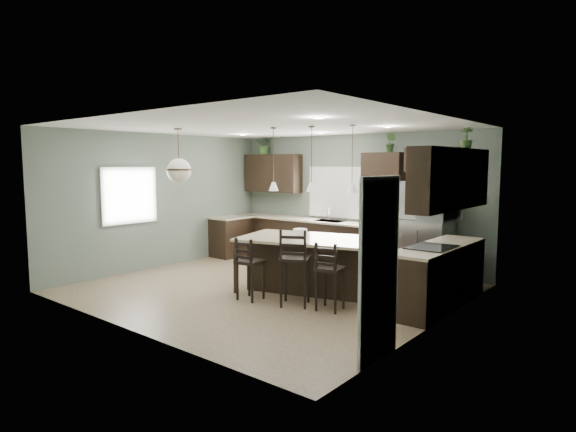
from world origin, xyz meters
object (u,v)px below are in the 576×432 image
(kitchen_island, at_px, (311,264))
(bar_stool_center, at_px, (295,267))
(bar_stool_right, at_px, (330,276))
(refrigerator, at_px, (426,231))
(plant_back_left, at_px, (265,145))
(serving_dish, at_px, (300,233))
(bar_stool_left, at_px, (250,269))

(kitchen_island, distance_m, bar_stool_center, 0.90)
(kitchen_island, height_order, bar_stool_right, bar_stool_right)
(refrigerator, relative_size, plant_back_left, 3.93)
(refrigerator, distance_m, serving_dish, 2.50)
(kitchen_island, height_order, plant_back_left, plant_back_left)
(plant_back_left, bearing_deg, serving_dish, -38.62)
(refrigerator, xyz_separation_m, bar_stool_left, (-1.59, -3.09, -0.42))
(serving_dish, relative_size, bar_stool_right, 0.23)
(serving_dish, distance_m, bar_stool_left, 1.13)
(bar_stool_center, bearing_deg, bar_stool_left, 167.21)
(bar_stool_left, distance_m, plant_back_left, 4.70)
(refrigerator, xyz_separation_m, bar_stool_right, (-0.29, -2.74, -0.41))
(refrigerator, height_order, plant_back_left, plant_back_left)
(refrigerator, xyz_separation_m, plant_back_left, (-4.21, 0.18, 1.71))
(plant_back_left, bearing_deg, bar_stool_left, -51.32)
(bar_stool_right, bearing_deg, kitchen_island, 131.40)
(refrigerator, height_order, bar_stool_left, refrigerator)
(serving_dish, distance_m, plant_back_left, 4.00)
(bar_stool_right, bearing_deg, refrigerator, 74.19)
(kitchen_island, distance_m, plant_back_left, 4.35)
(bar_stool_center, relative_size, bar_stool_right, 1.16)
(serving_dish, height_order, bar_stool_right, serving_dish)
(refrigerator, height_order, bar_stool_right, refrigerator)
(bar_stool_center, xyz_separation_m, bar_stool_right, (0.56, 0.13, -0.08))
(bar_stool_center, height_order, plant_back_left, plant_back_left)
(refrigerator, relative_size, bar_stool_left, 1.82)
(bar_stool_center, distance_m, bar_stool_right, 0.58)
(refrigerator, xyz_separation_m, kitchen_island, (-1.16, -2.04, -0.46))
(bar_stool_left, relative_size, bar_stool_center, 0.85)
(refrigerator, bearing_deg, serving_dish, -122.86)
(refrigerator, height_order, bar_stool_center, refrigerator)
(bar_stool_left, xyz_separation_m, bar_stool_center, (0.74, 0.21, 0.09))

